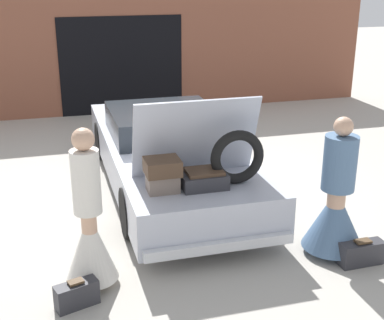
# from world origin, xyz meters

# --- Properties ---
(ground_plane) EXTENTS (40.00, 40.00, 0.00)m
(ground_plane) POSITION_xyz_m (0.00, 0.00, 0.00)
(ground_plane) COLOR #ADA89E
(garage_wall_back) EXTENTS (12.00, 0.14, 2.80)m
(garage_wall_back) POSITION_xyz_m (0.00, 4.68, 1.39)
(garage_wall_back) COLOR brown
(garage_wall_back) RESTS_ON ground_plane
(car) EXTENTS (1.87, 5.13, 1.75)m
(car) POSITION_xyz_m (-0.00, -0.02, 0.55)
(car) COLOR #B2B7C6
(car) RESTS_ON ground_plane
(person_left) EXTENTS (0.56, 0.56, 1.74)m
(person_left) POSITION_xyz_m (-1.41, -2.49, 0.63)
(person_left) COLOR tan
(person_left) RESTS_ON ground_plane
(person_right) EXTENTS (0.72, 0.72, 1.67)m
(person_right) POSITION_xyz_m (1.41, -2.55, 0.59)
(person_right) COLOR tan
(person_right) RESTS_ON ground_plane
(suitcase_beside_left_person) EXTENTS (0.46, 0.29, 0.29)m
(suitcase_beside_left_person) POSITION_xyz_m (-1.60, -2.86, 0.13)
(suitcase_beside_left_person) COLOR #2D2D33
(suitcase_beside_left_person) RESTS_ON ground_plane
(suitcase_beside_right_person) EXTENTS (0.52, 0.19, 0.30)m
(suitcase_beside_right_person) POSITION_xyz_m (1.59, -2.90, 0.14)
(suitcase_beside_right_person) COLOR #2D2D33
(suitcase_beside_right_person) RESTS_ON ground_plane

